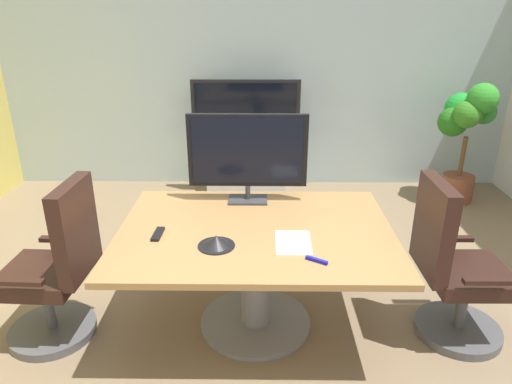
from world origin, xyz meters
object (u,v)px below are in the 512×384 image
object	(u,v)px
office_chair_left	(57,276)
wall_display_unit	(246,156)
conference_table	(256,254)
office_chair_right	(453,275)
remote_control	(158,234)
tv_monitor	(248,153)
conference_phone	(216,242)
potted_plant	(466,125)

from	to	relation	value
office_chair_left	wall_display_unit	xyz separation A→B (m)	(1.13, 2.58, -0.01)
conference_table	office_chair_right	xyz separation A→B (m)	(1.27, -0.09, -0.09)
wall_display_unit	remote_control	bearing A→B (deg)	-100.33
office_chair_right	office_chair_left	bearing A→B (deg)	90.48
wall_display_unit	tv_monitor	bearing A→B (deg)	-87.78
wall_display_unit	conference_phone	distance (m)	2.70
conference_table	conference_phone	size ratio (longest dim) A/B	7.92
wall_display_unit	potted_plant	size ratio (longest dim) A/B	0.98
tv_monitor	conference_phone	world-z (taller)	tv_monitor
office_chair_left	tv_monitor	size ratio (longest dim) A/B	1.30
conference_table	office_chair_right	size ratio (longest dim) A/B	1.60
conference_phone	remote_control	size ratio (longest dim) A/B	1.29
conference_table	office_chair_right	bearing A→B (deg)	-3.94
tv_monitor	potted_plant	distance (m)	2.88
office_chair_left	tv_monitor	world-z (taller)	tv_monitor
office_chair_left	tv_monitor	xyz separation A→B (m)	(1.20, 0.59, 0.64)
office_chair_left	conference_phone	distance (m)	1.09
tv_monitor	potted_plant	bearing A→B (deg)	37.48
tv_monitor	wall_display_unit	world-z (taller)	tv_monitor
wall_display_unit	office_chair_right	bearing A→B (deg)	-61.00
office_chair_left	conference_phone	world-z (taller)	office_chair_left
potted_plant	wall_display_unit	bearing A→B (deg)	174.11
office_chair_right	wall_display_unit	world-z (taller)	wall_display_unit
conference_table	wall_display_unit	bearing A→B (deg)	93.25
office_chair_left	conference_phone	size ratio (longest dim) A/B	4.95
tv_monitor	remote_control	bearing A→B (deg)	-134.11
potted_plant	remote_control	world-z (taller)	potted_plant
office_chair_left	remote_control	bearing A→B (deg)	95.17
conference_table	conference_phone	xyz separation A→B (m)	(-0.23, -0.23, 0.22)
office_chair_right	conference_phone	distance (m)	1.53
office_chair_left	office_chair_right	bearing A→B (deg)	93.51
wall_display_unit	remote_control	distance (m)	2.61
office_chair_right	potted_plant	size ratio (longest dim) A/B	0.82
conference_table	potted_plant	bearing A→B (deg)	44.88
conference_table	office_chair_left	bearing A→B (deg)	-174.16
tv_monitor	office_chair_left	bearing A→B (deg)	-153.94
potted_plant	conference_phone	xyz separation A→B (m)	(-2.44, -2.44, -0.10)
conference_table	potted_plant	size ratio (longest dim) A/B	1.31
office_chair_left	potted_plant	xyz separation A→B (m)	(3.48, 2.33, 0.41)
office_chair_left	remote_control	distance (m)	0.72
office_chair_right	conference_phone	bearing A→B (deg)	95.09
office_chair_left	potted_plant	distance (m)	4.21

